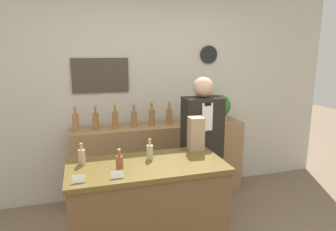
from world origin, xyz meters
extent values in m
cube|color=beige|center=(0.00, 2.00, 1.35)|extent=(5.20, 0.06, 2.70)
cube|color=#44392F|center=(-0.54, 1.96, 1.56)|extent=(0.66, 0.02, 0.41)
cylinder|color=black|center=(0.85, 1.95, 1.80)|extent=(0.23, 0.03, 0.23)
cube|color=#9E754C|center=(0.13, 1.76, 0.47)|extent=(2.14, 0.37, 0.95)
cube|color=brown|center=(-0.31, 0.54, 0.46)|extent=(1.24, 0.58, 0.91)
cube|color=brown|center=(-0.31, 0.54, 0.93)|extent=(1.27, 0.61, 0.04)
cube|color=black|center=(0.41, 1.10, 0.37)|extent=(0.31, 0.24, 0.74)
cube|color=black|center=(0.41, 1.10, 1.06)|extent=(0.40, 0.24, 0.64)
cube|color=white|center=(0.41, 0.98, 1.20)|extent=(0.11, 0.01, 0.28)
cube|color=black|center=(0.41, 0.98, 1.33)|extent=(0.07, 0.01, 0.03)
sphere|color=tan|center=(0.41, 1.10, 1.49)|extent=(0.21, 0.21, 0.21)
cylinder|color=#9E998E|center=(0.92, 1.73, 0.99)|extent=(0.19, 0.19, 0.09)
sphere|color=#2D6B2D|center=(0.92, 1.73, 1.16)|extent=(0.28, 0.28, 0.28)
cube|color=tan|center=(0.20, 0.76, 1.11)|extent=(0.14, 0.14, 0.31)
cube|color=white|center=(-0.84, 0.33, 0.98)|extent=(0.09, 0.02, 0.06)
cube|color=white|center=(-0.57, 0.33, 0.98)|extent=(0.09, 0.02, 0.06)
cylinder|color=tan|center=(-0.81, 0.68, 1.01)|extent=(0.06, 0.06, 0.12)
cylinder|color=tan|center=(-0.81, 0.68, 1.09)|extent=(0.02, 0.02, 0.04)
cylinder|color=#B29933|center=(-0.81, 0.68, 1.12)|extent=(0.02, 0.02, 0.01)
cylinder|color=brown|center=(-0.54, 0.45, 1.01)|extent=(0.06, 0.06, 0.12)
cylinder|color=brown|center=(-0.54, 0.45, 1.09)|extent=(0.02, 0.02, 0.04)
cylinder|color=#B29933|center=(-0.54, 0.45, 1.12)|extent=(0.02, 0.02, 0.01)
cylinder|color=tan|center=(-0.26, 0.64, 1.01)|extent=(0.06, 0.06, 0.12)
cylinder|color=tan|center=(-0.26, 0.64, 1.09)|extent=(0.02, 0.02, 0.04)
cylinder|color=#B29933|center=(-0.26, 0.64, 1.12)|extent=(0.02, 0.02, 0.01)
cylinder|color=#A26F3B|center=(-0.86, 1.77, 1.05)|extent=(0.07, 0.07, 0.20)
cylinder|color=#A26F3B|center=(-0.86, 1.77, 1.18)|extent=(0.03, 0.03, 0.07)
cylinder|color=#B29933|center=(-0.86, 1.77, 1.23)|extent=(0.03, 0.03, 0.02)
cylinder|color=#A56532|center=(-0.64, 1.74, 1.05)|extent=(0.07, 0.07, 0.20)
cylinder|color=#A56532|center=(-0.64, 1.74, 1.18)|extent=(0.03, 0.03, 0.07)
cylinder|color=#B29933|center=(-0.64, 1.74, 1.23)|extent=(0.03, 0.03, 0.02)
cylinder|color=#A26D31|center=(-0.41, 1.76, 1.05)|extent=(0.07, 0.07, 0.20)
cylinder|color=#A26D31|center=(-0.41, 1.76, 1.18)|extent=(0.03, 0.03, 0.07)
cylinder|color=#B29933|center=(-0.41, 1.76, 1.23)|extent=(0.03, 0.03, 0.02)
cylinder|color=#9B6B3E|center=(-0.19, 1.75, 1.05)|extent=(0.07, 0.07, 0.20)
cylinder|color=#9B6B3E|center=(-0.19, 1.75, 1.18)|extent=(0.03, 0.03, 0.07)
cylinder|color=#B29933|center=(-0.19, 1.75, 1.23)|extent=(0.03, 0.03, 0.02)
cylinder|color=olive|center=(0.03, 1.77, 1.05)|extent=(0.07, 0.07, 0.20)
cylinder|color=olive|center=(0.03, 1.77, 1.18)|extent=(0.03, 0.03, 0.07)
cylinder|color=#B29933|center=(0.03, 1.77, 1.23)|extent=(0.03, 0.03, 0.02)
cylinder|color=#9A653B|center=(0.25, 1.77, 1.05)|extent=(0.07, 0.07, 0.20)
cylinder|color=#9A653B|center=(0.25, 1.77, 1.18)|extent=(0.03, 0.03, 0.07)
cylinder|color=#B29933|center=(0.25, 1.77, 1.23)|extent=(0.03, 0.03, 0.02)
cylinder|color=#A46A30|center=(0.48, 1.76, 1.05)|extent=(0.07, 0.07, 0.20)
cylinder|color=#A46A30|center=(0.48, 1.76, 1.18)|extent=(0.03, 0.03, 0.07)
cylinder|color=#B29933|center=(0.48, 1.76, 1.23)|extent=(0.03, 0.03, 0.02)
cylinder|color=#A06D34|center=(0.70, 1.78, 1.05)|extent=(0.07, 0.07, 0.20)
cylinder|color=#A06D34|center=(0.70, 1.78, 1.18)|extent=(0.03, 0.03, 0.07)
cylinder|color=#B29933|center=(0.70, 1.78, 1.23)|extent=(0.03, 0.03, 0.02)
camera|label=1|loc=(-0.79, -1.70, 1.85)|focal=32.00mm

